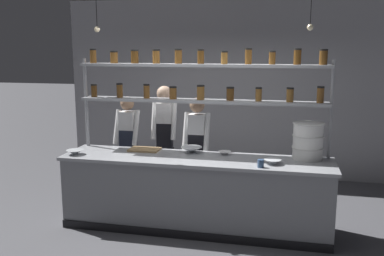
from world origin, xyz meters
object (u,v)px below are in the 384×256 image
spice_shelf_unit (201,85)px  chef_left (128,142)px  chef_right (197,147)px  container_stack (308,141)px  serving_cup_front (261,163)px  prep_bowl_center_back (191,150)px  cutting_board (145,149)px  prep_bowl_near_right (75,152)px  chef_center (165,136)px  prep_bowl_center_front (224,153)px  prep_bowl_near_left (273,162)px

spice_shelf_unit → chef_left: (-1.17, 0.41, -0.90)m
chef_right → container_stack: 1.50m
chef_left → serving_cup_front: 2.23m
spice_shelf_unit → container_stack: size_ratio=7.28×
chef_left → prep_bowl_center_back: size_ratio=5.68×
cutting_board → prep_bowl_near_right: bearing=-152.9°
chef_left → chef_right: (1.07, -0.17, 0.02)m
chef_center → prep_bowl_center_front: (0.96, -0.61, -0.06)m
chef_left → container_stack: (2.52, -0.50, 0.25)m
spice_shelf_unit → prep_bowl_near_left: spice_shelf_unit is taller
spice_shelf_unit → cutting_board: 1.14m
prep_bowl_center_back → serving_cup_front: size_ratio=3.02×
chef_left → chef_right: bearing=-9.3°
chef_left → prep_bowl_center_back: bearing=-25.4°
chef_center → prep_bowl_near_left: 1.83m
chef_left → prep_bowl_center_back: 1.18m
cutting_board → spice_shelf_unit: bearing=8.2°
prep_bowl_center_front → chef_center: bearing=147.8°
serving_cup_front → cutting_board: bearing=162.3°
prep_bowl_center_front → prep_bowl_near_right: size_ratio=0.76×
chef_left → prep_bowl_near_left: bearing=-21.6°
chef_left → prep_bowl_center_front: size_ratio=9.52×
chef_right → prep_bowl_center_front: size_ratio=9.68×
prep_bowl_center_front → spice_shelf_unit: bearing=160.8°
chef_right → serving_cup_front: 1.24m
serving_cup_front → spice_shelf_unit: bearing=143.4°
prep_bowl_near_left → chef_right: bearing=147.6°
container_stack → serving_cup_front: bearing=-136.2°
spice_shelf_unit → chef_right: (-0.10, 0.23, -0.88)m
chef_right → serving_cup_front: (0.92, -0.84, 0.05)m
prep_bowl_near_left → container_stack: bearing=39.8°
chef_left → prep_bowl_near_left: size_ratio=7.70×
prep_bowl_near_left → serving_cup_front: 0.22m
cutting_board → prep_bowl_near_right: (-0.79, -0.41, 0.02)m
chef_left → chef_center: size_ratio=0.91×
chef_left → serving_cup_front: chef_left is taller
cutting_board → prep_bowl_center_back: bearing=1.0°
spice_shelf_unit → prep_bowl_near_right: (-1.54, -0.51, -0.84)m
chef_left → prep_bowl_near_left: chef_left is taller
prep_bowl_center_front → prep_bowl_center_back: (-0.43, 0.02, 0.02)m
prep_bowl_near_left → serving_cup_front: size_ratio=2.23×
chef_center → prep_bowl_center_back: size_ratio=6.23×
prep_bowl_center_back → cutting_board: bearing=-179.0°
spice_shelf_unit → cutting_board: size_ratio=8.13×
chef_center → chef_right: chef_center is taller
serving_cup_front → chef_left: bearing=153.0°
prep_bowl_center_front → prep_bowl_near_right: bearing=-167.9°
prep_bowl_near_left → serving_cup_front: serving_cup_front is taller
spice_shelf_unit → prep_bowl_near_left: size_ratio=15.92×
chef_right → prep_bowl_near_left: size_ratio=7.83×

